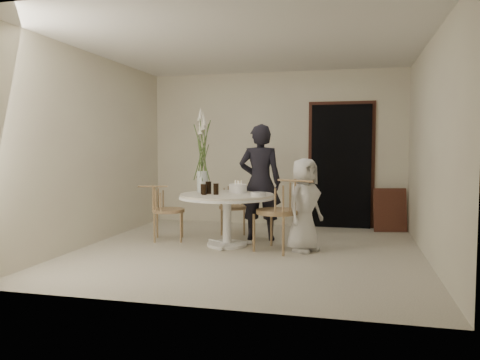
% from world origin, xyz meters
% --- Properties ---
extents(ground, '(4.50, 4.50, 0.00)m').
position_xyz_m(ground, '(0.00, 0.00, 0.00)').
color(ground, beige).
rests_on(ground, ground).
extents(room_shell, '(4.50, 4.50, 4.50)m').
position_xyz_m(room_shell, '(0.00, 0.00, 1.62)').
color(room_shell, white).
rests_on(room_shell, ground).
extents(doorway, '(1.00, 0.10, 2.10)m').
position_xyz_m(doorway, '(1.15, 2.19, 1.05)').
color(doorway, black).
rests_on(doorway, ground).
extents(door_trim, '(1.12, 0.03, 2.22)m').
position_xyz_m(door_trim, '(1.15, 2.23, 1.11)').
color(door_trim, '#532C1C').
rests_on(door_trim, ground).
extents(table, '(1.33, 1.33, 0.73)m').
position_xyz_m(table, '(-0.35, 0.25, 0.62)').
color(table, white).
rests_on(table, ground).
extents(picture_frame, '(0.56, 0.26, 0.71)m').
position_xyz_m(picture_frame, '(1.95, 1.95, 0.35)').
color(picture_frame, '#532C1C').
rests_on(picture_frame, ground).
extents(chair_far, '(0.49, 0.52, 0.77)m').
position_xyz_m(chair_far, '(-0.53, 1.31, 0.50)').
color(chair_far, tan).
rests_on(chair_far, ground).
extents(chair_right, '(0.69, 0.67, 0.97)m').
position_xyz_m(chair_right, '(0.50, 0.05, 0.63)').
color(chair_right, tan).
rests_on(chair_right, ground).
extents(chair_left, '(0.57, 0.55, 0.82)m').
position_xyz_m(chair_left, '(-1.41, 0.40, 0.53)').
color(chair_left, tan).
rests_on(chair_left, ground).
extents(girl, '(0.67, 0.47, 1.72)m').
position_xyz_m(girl, '(0.01, 0.80, 0.86)').
color(girl, black).
rests_on(girl, ground).
extents(boy, '(0.65, 0.72, 1.23)m').
position_xyz_m(boy, '(0.73, 0.17, 0.62)').
color(boy, silver).
rests_on(boy, ground).
extents(birthday_cake, '(0.26, 0.26, 0.17)m').
position_xyz_m(birthday_cake, '(-0.24, 0.46, 0.79)').
color(birthday_cake, white).
rests_on(birthday_cake, table).
extents(cola_tumbler_a, '(0.09, 0.09, 0.15)m').
position_xyz_m(cola_tumbler_a, '(-0.62, 0.06, 0.80)').
color(cola_tumbler_a, black).
rests_on(cola_tumbler_a, table).
extents(cola_tumbler_b, '(0.08, 0.08, 0.15)m').
position_xyz_m(cola_tumbler_b, '(-0.47, 0.13, 0.81)').
color(cola_tumbler_b, black).
rests_on(cola_tumbler_b, table).
extents(cola_tumbler_c, '(0.07, 0.07, 0.14)m').
position_xyz_m(cola_tumbler_c, '(-0.66, 0.14, 0.80)').
color(cola_tumbler_c, black).
rests_on(cola_tumbler_c, table).
extents(cola_tumbler_d, '(0.09, 0.09, 0.17)m').
position_xyz_m(cola_tumbler_d, '(-0.61, 0.22, 0.82)').
color(cola_tumbler_d, black).
rests_on(cola_tumbler_d, table).
extents(plate_stack, '(0.25, 0.25, 0.05)m').
position_xyz_m(plate_stack, '(0.13, 0.08, 0.76)').
color(plate_stack, silver).
rests_on(plate_stack, table).
extents(flower_vase, '(0.16, 0.16, 1.22)m').
position_xyz_m(flower_vase, '(-0.76, 0.43, 1.31)').
color(flower_vase, silver).
rests_on(flower_vase, table).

